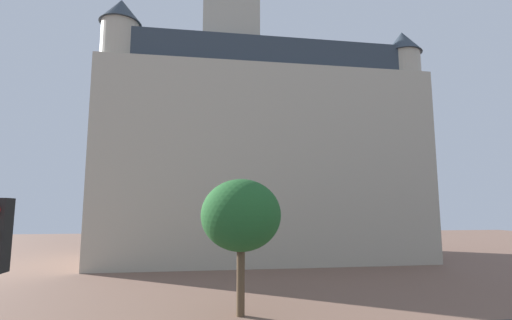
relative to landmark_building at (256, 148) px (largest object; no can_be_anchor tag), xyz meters
name	(u,v)px	position (x,y,z in m)	size (l,w,h in m)	color
landmark_building	(256,148)	(0.00, 0.00, 0.00)	(26.83, 13.07, 35.08)	#B2A893
tree_curb_far	(241,216)	(-3.37, -17.68, -5.90)	(3.33, 3.33, 5.52)	brown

